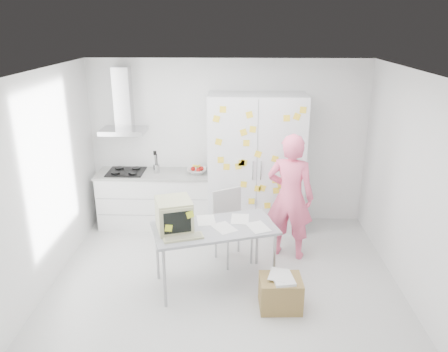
{
  "coord_description": "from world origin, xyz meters",
  "views": [
    {
      "loc": [
        0.13,
        -4.94,
        3.24
      ],
      "look_at": [
        -0.03,
        0.71,
        1.23
      ],
      "focal_mm": 35.0,
      "sensor_mm": 36.0,
      "label": 1
    }
  ],
  "objects_px": {
    "person": "(290,197)",
    "desk": "(189,221)",
    "chair": "(231,221)",
    "cardboard_box": "(280,293)"
  },
  "relations": [
    {
      "from": "chair",
      "to": "cardboard_box",
      "type": "height_order",
      "value": "chair"
    },
    {
      "from": "person",
      "to": "desk",
      "type": "distance_m",
      "value": 1.57
    },
    {
      "from": "person",
      "to": "chair",
      "type": "xyz_separation_m",
      "value": [
        -0.83,
        -0.12,
        -0.33
      ]
    },
    {
      "from": "person",
      "to": "chair",
      "type": "bearing_deg",
      "value": 27.53
    },
    {
      "from": "chair",
      "to": "desk",
      "type": "bearing_deg",
      "value": -153.82
    },
    {
      "from": "desk",
      "to": "chair",
      "type": "relative_size",
      "value": 1.63
    },
    {
      "from": "person",
      "to": "desk",
      "type": "xyz_separation_m",
      "value": [
        -1.33,
        -0.84,
        0.0
      ]
    },
    {
      "from": "desk",
      "to": "cardboard_box",
      "type": "distance_m",
      "value": 1.39
    },
    {
      "from": "person",
      "to": "chair",
      "type": "height_order",
      "value": "person"
    },
    {
      "from": "desk",
      "to": "cardboard_box",
      "type": "bearing_deg",
      "value": -38.87
    }
  ]
}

